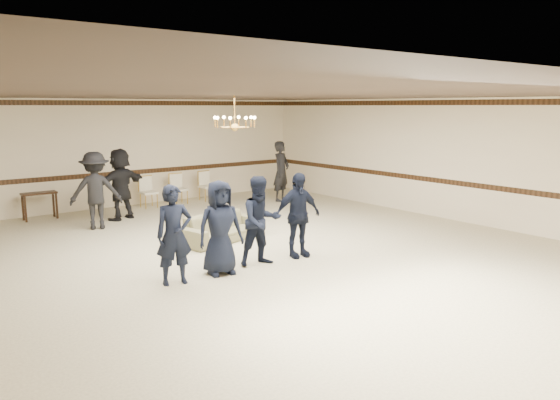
% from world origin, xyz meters
% --- Properties ---
extents(room, '(12.01, 14.01, 3.21)m').
position_xyz_m(room, '(0.00, 0.00, 1.60)').
color(room, beige).
rests_on(room, ground).
extents(chair_rail, '(12.00, 0.02, 0.14)m').
position_xyz_m(chair_rail, '(0.00, 6.99, 1.00)').
color(chair_rail, '#3B2311').
rests_on(chair_rail, wall_back).
extents(crown_molding, '(12.00, 0.02, 0.14)m').
position_xyz_m(crown_molding, '(0.00, 6.99, 3.08)').
color(crown_molding, '#3B2311').
rests_on(crown_molding, wall_back).
extents(chandelier, '(0.94, 0.94, 0.89)m').
position_xyz_m(chandelier, '(0.00, 1.00, 2.88)').
color(chandelier, gold).
rests_on(chandelier, ceiling).
extents(boy_a, '(0.69, 0.52, 1.70)m').
position_xyz_m(boy_a, '(-2.21, -0.49, 0.85)').
color(boy_a, black).
rests_on(boy_a, floor).
extents(boy_b, '(0.91, 0.68, 1.70)m').
position_xyz_m(boy_b, '(-1.31, -0.49, 0.85)').
color(boy_b, black).
rests_on(boy_b, floor).
extents(boy_c, '(0.92, 0.77, 1.70)m').
position_xyz_m(boy_c, '(-0.41, -0.49, 0.85)').
color(boy_c, black).
rests_on(boy_c, floor).
extents(boy_d, '(1.05, 0.57, 1.70)m').
position_xyz_m(boy_d, '(0.49, -0.49, 0.85)').
color(boy_d, black).
rests_on(boy_d, floor).
extents(settee, '(2.21, 1.30, 0.60)m').
position_xyz_m(settee, '(-0.03, 1.54, 0.30)').
color(settee, '#7F7E55').
rests_on(settee, floor).
extents(adult_left, '(1.40, 1.09, 1.90)m').
position_xyz_m(adult_left, '(-1.84, 4.45, 0.95)').
color(adult_left, black).
rests_on(adult_left, floor).
extents(adult_mid, '(1.85, 1.12, 1.90)m').
position_xyz_m(adult_mid, '(-0.94, 5.15, 0.95)').
color(adult_mid, black).
rests_on(adult_mid, floor).
extents(adult_right, '(0.81, 0.69, 1.90)m').
position_xyz_m(adult_right, '(4.16, 4.75, 0.95)').
color(adult_right, black).
rests_on(adult_right, floor).
extents(banquet_chair_left, '(0.46, 0.46, 0.92)m').
position_xyz_m(banquet_chair_left, '(0.33, 6.26, 0.46)').
color(banquet_chair_left, '#ECE4C6').
rests_on(banquet_chair_left, floor).
extents(banquet_chair_mid, '(0.47, 0.47, 0.92)m').
position_xyz_m(banquet_chair_mid, '(1.33, 6.26, 0.46)').
color(banquet_chair_mid, '#ECE4C6').
rests_on(banquet_chair_mid, floor).
extents(banquet_chair_right, '(0.48, 0.48, 0.92)m').
position_xyz_m(banquet_chair_right, '(2.33, 6.26, 0.46)').
color(banquet_chair_right, '#ECE4C6').
rests_on(banquet_chair_right, floor).
extents(console_table, '(0.88, 0.38, 0.73)m').
position_xyz_m(console_table, '(-2.67, 6.46, 0.37)').
color(console_table, '#321D10').
rests_on(console_table, floor).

